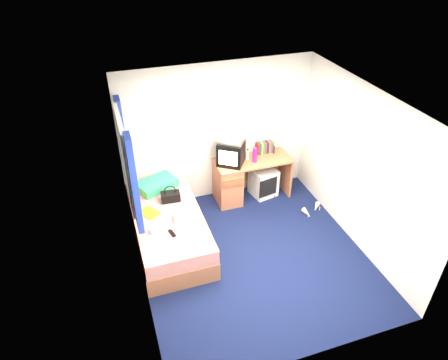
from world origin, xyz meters
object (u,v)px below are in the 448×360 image
object	(u,v)px
bed	(169,228)
white_heels	(312,210)
desk	(237,179)
water_bottle	(154,228)
storage_cube	(263,182)
vcr	(231,140)
towel	(187,215)
pillow	(157,184)
crt_tv	(231,153)
colour_swatch_fan	(179,240)
pink_water_bottle	(255,155)
aerosol_can	(248,155)
picture_frame	(273,148)
handbag	(170,196)
remote_control	(172,233)
magazine	(149,213)

from	to	relation	value
bed	white_heels	distance (m)	2.44
desk	water_bottle	xyz separation A→B (m)	(-1.60, -1.03, 0.17)
storage_cube	vcr	bearing A→B (deg)	166.93
towel	white_heels	world-z (taller)	towel
pillow	towel	world-z (taller)	pillow
white_heels	bed	bearing A→B (deg)	179.02
crt_tv	colour_swatch_fan	size ratio (longest dim) A/B	2.48
vcr	white_heels	size ratio (longest dim) A/B	1.03
pink_water_bottle	aerosol_can	size ratio (longest dim) A/B	1.37
pillow	aerosol_can	xyz separation A→B (m)	(1.57, 0.05, 0.23)
storage_cube	pink_water_bottle	size ratio (longest dim) A/B	2.08
picture_frame	handbag	bearing A→B (deg)	-154.30
towel	colour_swatch_fan	size ratio (longest dim) A/B	1.49
storage_cube	handbag	distance (m)	1.82
pillow	white_heels	bearing A→B (deg)	-17.22
aerosol_can	remote_control	size ratio (longest dim) A/B	1.11
white_heels	vcr	bearing A→B (deg)	146.55
bed	picture_frame	xyz separation A→B (m)	(2.07, 0.86, 0.55)
storage_cube	vcr	size ratio (longest dim) A/B	1.26
crt_tv	pink_water_bottle	distance (m)	0.41
magazine	remote_control	xyz separation A→B (m)	(0.22, -0.55, 0.00)
colour_swatch_fan	remote_control	size ratio (longest dim) A/B	1.38
pillow	handbag	xyz separation A→B (m)	(0.13, -0.40, 0.01)
desk	towel	xyz separation A→B (m)	(-1.11, -0.93, 0.19)
storage_cube	towel	bearing A→B (deg)	-161.41
pink_water_bottle	remote_control	bearing A→B (deg)	-146.21
picture_frame	colour_swatch_fan	world-z (taller)	picture_frame
towel	colour_swatch_fan	distance (m)	0.48
pink_water_bottle	white_heels	size ratio (longest dim) A/B	0.62
storage_cube	magazine	xyz separation A→B (m)	(-2.11, -0.62, 0.29)
vcr	storage_cube	bearing A→B (deg)	34.08
desk	water_bottle	world-z (taller)	desk
picture_frame	water_bottle	xyz separation A→B (m)	(-2.31, -1.15, -0.24)
storage_cube	picture_frame	size ratio (longest dim) A/B	3.63
bed	white_heels	bearing A→B (deg)	-0.98
pillow	remote_control	distance (m)	1.17
storage_cube	colour_swatch_fan	xyz separation A→B (m)	(-1.82, -1.33, 0.29)
pink_water_bottle	remote_control	world-z (taller)	pink_water_bottle
pillow	picture_frame	xyz separation A→B (m)	(2.09, 0.14, 0.21)
picture_frame	remote_control	distance (m)	2.49
vcr	desk	bearing A→B (deg)	34.09
white_heels	storage_cube	bearing A→B (deg)	127.09
storage_cube	pink_water_bottle	distance (m)	0.66
handbag	aerosol_can	bearing A→B (deg)	21.62
desk	white_heels	distance (m)	1.37
picture_frame	colour_swatch_fan	xyz separation A→B (m)	(-2.04, -1.47, -0.27)
towel	water_bottle	size ratio (longest dim) A/B	1.64
colour_swatch_fan	pink_water_bottle	bearing A→B (deg)	38.41
picture_frame	aerosol_can	xyz separation A→B (m)	(-0.51, -0.09, 0.02)
picture_frame	bed	bearing A→B (deg)	-147.43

